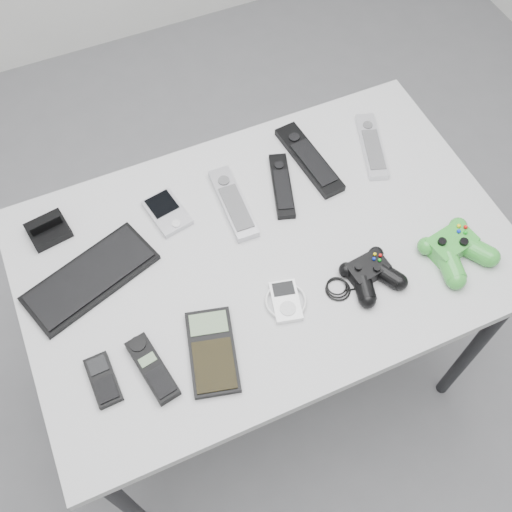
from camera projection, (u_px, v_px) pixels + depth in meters
name	position (u px, v px, depth m)	size (l,w,h in m)	color
floor	(277.00, 365.00, 1.97)	(3.50, 3.50, 0.00)	slate
desk	(265.00, 264.00, 1.40)	(1.09, 0.70, 0.73)	#ADADB0
pda_keyboard	(90.00, 277.00, 1.30)	(0.29, 0.12, 0.02)	black
dock_bracket	(47.00, 227.00, 1.35)	(0.09, 0.08, 0.05)	black
pda	(167.00, 212.00, 1.38)	(0.07, 0.12, 0.02)	#B0AFB7
remote_silver_a	(233.00, 203.00, 1.40)	(0.05, 0.21, 0.02)	#B0AFB7
remote_black_a	(282.00, 185.00, 1.42)	(0.04, 0.19, 0.02)	black
remote_black_b	(309.00, 159.00, 1.46)	(0.06, 0.24, 0.02)	black
remote_silver_b	(372.00, 146.00, 1.49)	(0.05, 0.20, 0.02)	silver
mobile_phone	(103.00, 380.00, 1.18)	(0.05, 0.11, 0.02)	black
cordless_handset	(152.00, 368.00, 1.19)	(0.05, 0.15, 0.02)	black
calculator	(212.00, 351.00, 1.21)	(0.09, 0.18, 0.02)	black
mp3_player	(286.00, 301.00, 1.27)	(0.09, 0.10, 0.02)	white
controller_black	(371.00, 273.00, 1.29)	(0.21, 0.13, 0.04)	black
controller_green	(456.00, 248.00, 1.32)	(0.14, 0.15, 0.05)	#24872B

